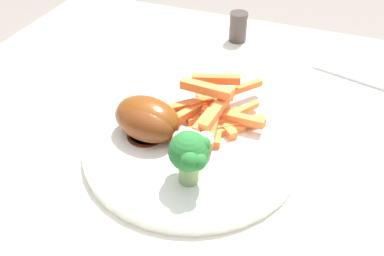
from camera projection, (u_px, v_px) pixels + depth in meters
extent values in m
cube|color=silver|center=(262.00, 146.00, 0.53)|extent=(0.93, 0.64, 0.03)
cylinder|color=#ACA695|center=(113.00, 155.00, 1.07)|extent=(0.06, 0.06, 0.72)
cylinder|color=white|center=(192.00, 145.00, 0.50)|extent=(0.25, 0.25, 0.01)
cylinder|color=#7DA160|center=(189.00, 171.00, 0.44)|extent=(0.02, 0.02, 0.03)
sphere|color=#246D2D|center=(189.00, 151.00, 0.42)|extent=(0.04, 0.04, 0.04)
sphere|color=#246D2D|center=(198.00, 161.00, 0.41)|extent=(0.02, 0.02, 0.02)
sphere|color=#246D2D|center=(190.00, 160.00, 0.40)|extent=(0.02, 0.02, 0.02)
sphere|color=#246D2D|center=(199.00, 161.00, 0.41)|extent=(0.01, 0.01, 0.01)
sphere|color=#246D2D|center=(183.00, 145.00, 0.43)|extent=(0.02, 0.02, 0.02)
sphere|color=#246D2D|center=(203.00, 144.00, 0.42)|extent=(0.02, 0.02, 0.02)
sphere|color=#246D2D|center=(184.00, 162.00, 0.41)|extent=(0.01, 0.01, 0.01)
cube|color=orange|center=(216.00, 118.00, 0.52)|extent=(0.07, 0.06, 0.01)
cube|color=orange|center=(207.00, 87.00, 0.51)|extent=(0.07, 0.02, 0.01)
cube|color=orange|center=(214.00, 123.00, 0.49)|extent=(0.02, 0.09, 0.01)
cube|color=orange|center=(216.00, 114.00, 0.53)|extent=(0.07, 0.07, 0.01)
cube|color=orange|center=(198.00, 103.00, 0.52)|extent=(0.08, 0.07, 0.01)
cube|color=orange|center=(219.00, 122.00, 0.51)|extent=(0.03, 0.09, 0.01)
cube|color=orange|center=(233.00, 117.00, 0.51)|extent=(0.08, 0.01, 0.01)
cube|color=orange|center=(233.00, 114.00, 0.52)|extent=(0.05, 0.07, 0.01)
cube|color=orange|center=(218.00, 108.00, 0.50)|extent=(0.02, 0.09, 0.01)
cube|color=orange|center=(224.00, 127.00, 0.50)|extent=(0.09, 0.07, 0.01)
cube|color=orange|center=(208.00, 134.00, 0.50)|extent=(0.08, 0.06, 0.01)
cube|color=orange|center=(197.00, 108.00, 0.52)|extent=(0.05, 0.09, 0.01)
cube|color=orange|center=(226.00, 94.00, 0.54)|extent=(0.08, 0.09, 0.01)
cube|color=#D4682F|center=(216.00, 79.00, 0.53)|extent=(0.06, 0.03, 0.01)
cube|color=orange|center=(213.00, 109.00, 0.51)|extent=(0.02, 0.10, 0.01)
cylinder|color=#512109|center=(149.00, 132.00, 0.50)|extent=(0.05, 0.05, 0.00)
ellipsoid|color=brown|center=(147.00, 117.00, 0.49)|extent=(0.09, 0.06, 0.05)
cylinder|color=beige|center=(193.00, 135.00, 0.47)|extent=(0.03, 0.02, 0.01)
sphere|color=silver|center=(205.00, 139.00, 0.46)|extent=(0.02, 0.02, 0.02)
cylinder|color=#4F1E0B|center=(146.00, 135.00, 0.50)|extent=(0.04, 0.04, 0.00)
ellipsoid|color=brown|center=(144.00, 121.00, 0.49)|extent=(0.09, 0.07, 0.04)
cylinder|color=beige|center=(187.00, 141.00, 0.46)|extent=(0.03, 0.02, 0.01)
sphere|color=silver|center=(200.00, 147.00, 0.46)|extent=(0.02, 0.02, 0.02)
cube|color=silver|center=(376.00, 85.00, 0.60)|extent=(0.19, 0.06, 0.00)
cylinder|color=#423833|center=(238.00, 27.00, 0.70)|extent=(0.03, 0.03, 0.05)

